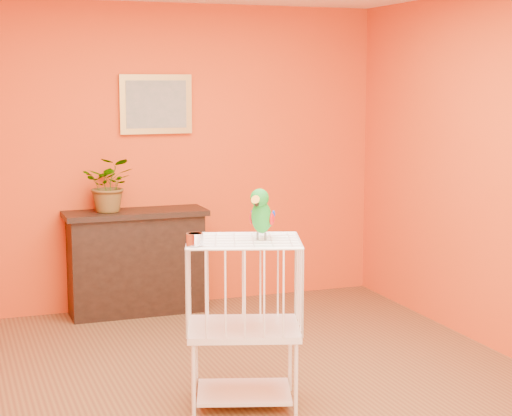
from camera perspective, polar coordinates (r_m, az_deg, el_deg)
name	(u,v)px	position (r m, az deg, el deg)	size (l,w,h in m)	color
ground	(242,390)	(5.55, -0.92, -12.06)	(4.50, 4.50, 0.00)	brown
room_shell	(242,141)	(5.21, -0.96, 4.49)	(4.50, 4.50, 4.50)	#DC4714
console_cabinet	(136,262)	(7.26, -8.00, -3.59)	(1.18, 0.42, 0.88)	black
potted_plant	(110,190)	(7.14, -9.74, 1.16)	(0.41, 0.45, 0.35)	#26722D
framed_picture	(156,104)	(7.33, -6.69, 6.88)	(0.62, 0.04, 0.50)	gold
birdcage	(244,320)	(5.15, -0.82, -7.50)	(0.78, 0.68, 1.02)	white
feed_cup	(195,239)	(4.86, -4.10, -2.09)	(0.10, 0.10, 0.07)	silver
parrot	(261,213)	(5.02, 0.36, -0.36)	(0.22, 0.25, 0.31)	#59544C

